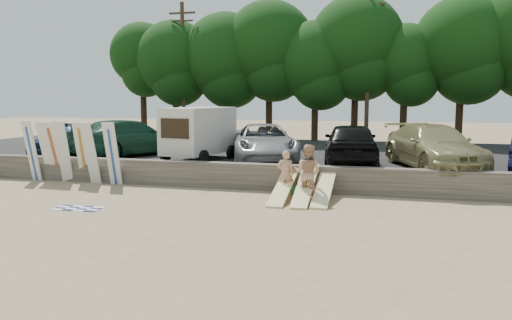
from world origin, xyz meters
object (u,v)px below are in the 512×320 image
Objects in this scene: beachgoer_a at (286,174)px; car_2 at (264,142)px; box_trailer at (199,131)px; car_4 at (433,147)px; car_0 at (65,139)px; beachgoer_b at (307,173)px; car_3 at (351,143)px; car_1 at (129,138)px; cooler at (297,190)px.

car_2 is at bearing -75.17° from beachgoer_a.
box_trailer reaches higher than car_2.
car_4 is at bearing -25.17° from car_2.
car_0 is 12.45m from beachgoer_a.
box_trailer is 0.67× the size of car_4.
car_4 is at bearing -124.62° from beachgoer_b.
box_trailer reaches higher than car_3.
car_4 reaches higher than beachgoer_b.
car_3 is at bearing 156.84° from car_4.
car_1 is 3.08× the size of beachgoer_b.
car_2 is 3.01× the size of beachgoer_b.
car_3 is (13.78, -0.01, 0.11)m from car_0.
car_3 is 2.72× the size of beachgoer_b.
box_trailer is at bearing -166.39° from car_1.
car_1 reaches higher than car_2.
car_3 is 4.44m from beachgoer_a.
car_2 is (9.89, 0.55, 0.02)m from car_0.
car_3 reaches higher than car_1.
car_3 is 3.28m from car_4.
box_trailer reaches higher than car_1.
car_1 reaches higher than beachgoer_b.
box_trailer is 10.00m from car_4.
car_3 is at bearing -125.27° from beachgoer_a.
beachgoer_a is at bearing 56.84° from car_3.
beachgoer_b is at bearing 176.65° from car_1.
car_0 is at bearing 172.02° from cooler.
car_1 is at bearing 163.35° from cooler.
car_0 is at bearing -6.35° from car_3.
car_1 is 1.00× the size of car_4.
car_2 reaches higher than cooler.
beachgoer_a is (-1.98, -3.90, -0.78)m from car_3.
car_2 is at bearing 127.37° from cooler.
cooler is (-0.53, 1.03, -0.81)m from beachgoer_b.
car_4 is 3.07× the size of beachgoer_b.
car_0 is at bearing 164.16° from car_2.
cooler is at bearing -135.97° from beachgoer_a.
car_2 is at bearing -49.91° from beachgoer_b.
car_2 is 3.55× the size of beachgoer_a.
car_3 is at bearing -158.64° from car_1.
car_0 is (-7.06, 0.12, -0.53)m from box_trailer.
car_1 is 1.13× the size of car_3.
beachgoer_b is 5.12× the size of cooler.
car_4 is (7.16, -0.77, 0.05)m from car_2.
box_trailer reaches higher than car_4.
car_4 is (17.05, -0.23, 0.07)m from car_0.
car_0 reaches higher than beachgoer_b.
car_0 is at bearing -8.41° from beachgoer_b.
beachgoer_b is at bearing -154.99° from car_4.
cooler is at bearing -26.14° from car_0.
car_4 is at bearing -158.70° from car_1.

